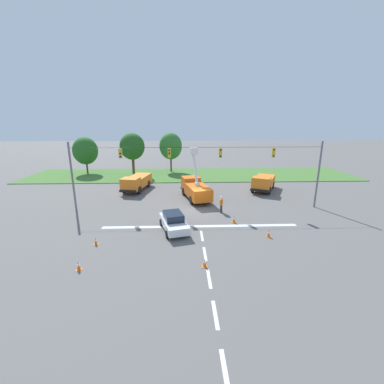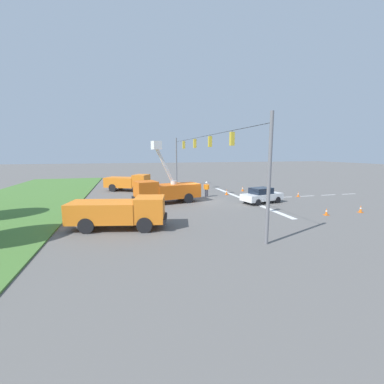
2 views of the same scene
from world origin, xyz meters
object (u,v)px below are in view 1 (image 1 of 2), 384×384
(tree_far_west, at_px, (85,151))
(traffic_cone_mid_left, at_px, (205,263))
(road_worker, at_px, (221,203))
(utility_truck_support_far, at_px, (137,182))
(traffic_cone_foreground_left, at_px, (79,266))
(traffic_cone_near_bucket, at_px, (96,241))
(sedan_white, at_px, (174,222))
(traffic_cone_foreground_right, at_px, (234,219))
(utility_truck_bucket_lift, at_px, (195,188))
(traffic_cone_mid_right, at_px, (269,233))
(tree_centre, at_px, (171,146))
(utility_truck_support_near, at_px, (263,182))
(tree_west, at_px, (132,147))

(tree_far_west, bearing_deg, traffic_cone_mid_left, -59.43)
(road_worker, height_order, traffic_cone_mid_left, road_worker)
(tree_far_west, height_order, utility_truck_support_far, tree_far_west)
(traffic_cone_foreground_left, height_order, traffic_cone_near_bucket, traffic_cone_foreground_left)
(sedan_white, bearing_deg, traffic_cone_foreground_left, -133.97)
(traffic_cone_foreground_left, xyz_separation_m, traffic_cone_foreground_right, (11.44, 7.55, 0.03))
(tree_far_west, distance_m, traffic_cone_foreground_left, 33.37)
(traffic_cone_foreground_left, bearing_deg, utility_truck_bucket_lift, 62.06)
(utility_truck_support_far, height_order, traffic_cone_near_bucket, utility_truck_support_far)
(utility_truck_bucket_lift, height_order, traffic_cone_near_bucket, utility_truck_bucket_lift)
(traffic_cone_mid_left, bearing_deg, traffic_cone_mid_right, 37.26)
(tree_centre, bearing_deg, road_worker, -74.74)
(utility_truck_bucket_lift, xyz_separation_m, traffic_cone_mid_right, (5.50, -11.04, -1.05))
(utility_truck_support_far, relative_size, sedan_white, 1.45)
(tree_far_west, distance_m, utility_truck_support_near, 30.92)
(tree_west, distance_m, traffic_cone_near_bucket, 26.76)
(tree_centre, height_order, utility_truck_bucket_lift, tree_centre)
(traffic_cone_mid_left, bearing_deg, utility_truck_support_far, 111.45)
(road_worker, xyz_separation_m, traffic_cone_near_bucket, (-10.70, -6.84, -0.72))
(tree_far_west, height_order, road_worker, tree_far_west)
(road_worker, height_order, traffic_cone_near_bucket, road_worker)
(tree_centre, bearing_deg, tree_far_west, -174.92)
(utility_truck_support_far, height_order, traffic_cone_foreground_right, utility_truck_support_far)
(tree_west, xyz_separation_m, traffic_cone_near_bucket, (1.83, -26.28, -4.72))
(tree_west, bearing_deg, tree_far_west, 169.08)
(road_worker, relative_size, traffic_cone_foreground_right, 2.61)
(sedan_white, distance_m, road_worker, 6.44)
(tree_far_west, xyz_separation_m, utility_truck_bucket_lift, (18.64, -16.03, -2.78))
(tree_centre, xyz_separation_m, traffic_cone_foreground_left, (-4.52, -32.79, -4.48))
(sedan_white, bearing_deg, road_worker, 41.90)
(tree_far_west, relative_size, traffic_cone_near_bucket, 11.08)
(road_worker, bearing_deg, utility_truck_bucket_lift, 115.91)
(utility_truck_support_far, relative_size, traffic_cone_mid_left, 11.24)
(road_worker, relative_size, traffic_cone_mid_right, 2.70)
(traffic_cone_mid_left, bearing_deg, tree_centre, 96.17)
(tree_west, height_order, traffic_cone_foreground_left, tree_west)
(utility_truck_bucket_lift, bearing_deg, tree_far_west, 139.31)
(traffic_cone_foreground_right, bearing_deg, sedan_white, -165.10)
(traffic_cone_near_bucket, bearing_deg, utility_truck_bucket_lift, 55.31)
(road_worker, height_order, traffic_cone_foreground_left, road_worker)
(utility_truck_support_near, height_order, road_worker, utility_truck_support_near)
(traffic_cone_mid_right, bearing_deg, traffic_cone_mid_left, -142.74)
(utility_truck_support_far, bearing_deg, sedan_white, -68.08)
(utility_truck_bucket_lift, relative_size, traffic_cone_foreground_left, 11.05)
(utility_truck_support_near, xyz_separation_m, sedan_white, (-11.80, -12.86, -0.38))
(tree_far_west, distance_m, road_worker, 30.01)
(traffic_cone_foreground_right, height_order, traffic_cone_mid_right, traffic_cone_foreground_right)
(utility_truck_bucket_lift, bearing_deg, utility_truck_support_far, 151.14)
(traffic_cone_foreground_right, distance_m, traffic_cone_mid_left, 8.17)
(sedan_white, relative_size, road_worker, 2.60)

